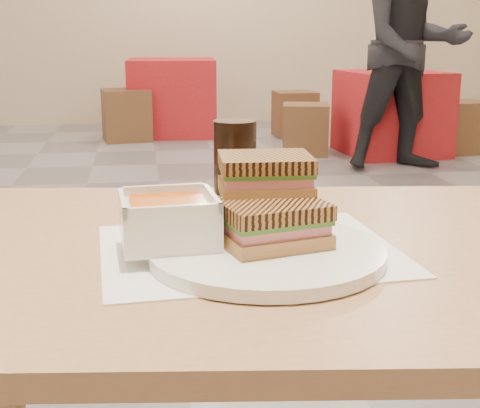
{
  "coord_description": "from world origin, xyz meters",
  "views": [
    {
      "loc": [
        -0.11,
        -2.82,
        1.03
      ],
      "look_at": [
        0.01,
        -2.0,
        0.82
      ],
      "focal_mm": 50.88,
      "sensor_mm": 36.0,
      "label": 1
    }
  ],
  "objects": [
    {
      "name": "tray_liner",
      "position": [
        0.03,
        -1.98,
        0.75
      ],
      "size": [
        0.4,
        0.32,
        0.0
      ],
      "color": "white",
      "rests_on": "main_table"
    },
    {
      "name": "bg_table_1",
      "position": [
        2.0,
        2.71,
        0.35
      ],
      "size": [
        0.86,
        0.86,
        0.7
      ],
      "color": "#AF1725",
      "rests_on": "ground"
    },
    {
      "name": "plate",
      "position": [
        0.04,
        -2.02,
        0.76
      ],
      "size": [
        0.3,
        0.3,
        0.02
      ],
      "color": "white",
      "rests_on": "tray_liner"
    },
    {
      "name": "bg_chair_1r",
      "position": [
        2.62,
        2.67,
        0.22
      ],
      "size": [
        0.42,
        0.42,
        0.44
      ],
      "color": "brown",
      "rests_on": "ground"
    },
    {
      "name": "bg_chair_1l",
      "position": [
        1.27,
        2.78,
        0.21
      ],
      "size": [
        0.45,
        0.45,
        0.43
      ],
      "color": "brown",
      "rests_on": "ground"
    },
    {
      "name": "cola_glass",
      "position": [
        0.04,
        -1.77,
        0.82
      ],
      "size": [
        0.07,
        0.07,
        0.15
      ],
      "color": "black",
      "rests_on": "main_table"
    },
    {
      "name": "bg_chair_2l",
      "position": [
        -0.25,
        3.77,
        0.24
      ],
      "size": [
        0.49,
        0.49,
        0.48
      ],
      "color": "brown",
      "rests_on": "ground"
    },
    {
      "name": "bg_chair_2r",
      "position": [
        1.4,
        3.78,
        0.22
      ],
      "size": [
        0.4,
        0.4,
        0.44
      ],
      "color": "brown",
      "rests_on": "ground"
    },
    {
      "name": "panini_lower",
      "position": [
        0.05,
        -2.01,
        0.8
      ],
      "size": [
        0.15,
        0.13,
        0.06
      ],
      "color": "olive",
      "rests_on": "plate"
    },
    {
      "name": "panini_upper",
      "position": [
        0.05,
        -1.94,
        0.84
      ],
      "size": [
        0.13,
        0.11,
        0.05
      ],
      "color": "olive",
      "rests_on": "panini_lower"
    },
    {
      "name": "bg_table_2",
      "position": [
        0.21,
        4.09,
        0.38
      ],
      "size": [
        0.89,
        0.89,
        0.75
      ],
      "color": "#AF1725",
      "rests_on": "ground"
    },
    {
      "name": "patron_b",
      "position": [
        1.88,
        2.06,
        0.92
      ],
      "size": [
        0.94,
        0.75,
        1.84
      ],
      "color": "black",
      "rests_on": "ground"
    },
    {
      "name": "soup_bowl",
      "position": [
        -0.08,
        -1.98,
        0.8
      ],
      "size": [
        0.13,
        0.13,
        0.06
      ],
      "color": "white",
      "rests_on": "plate"
    },
    {
      "name": "main_table",
      "position": [
        0.13,
        -1.97,
        0.64
      ],
      "size": [
        1.28,
        0.84,
        0.75
      ],
      "color": "#A97E59",
      "rests_on": "ground"
    }
  ]
}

